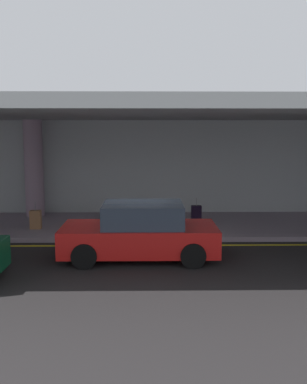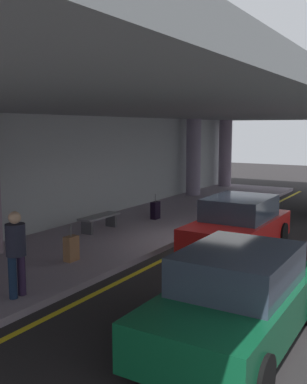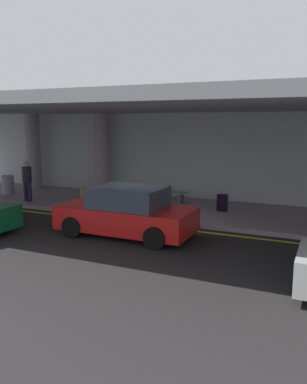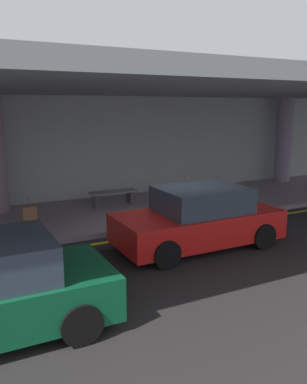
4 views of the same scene
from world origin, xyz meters
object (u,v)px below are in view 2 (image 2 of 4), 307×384
object	(u,v)px
car_red	(238,225)
suitcase_upright_secondary	(71,248)
support_column_center	(193,157)
support_column_right_mid	(225,153)
traveler_with_luggage	(16,248)
car_dark_green	(236,299)
bench_metal	(99,219)
suitcase_upright_primary	(155,210)

from	to	relation	value
car_red	suitcase_upright_secondary	distance (m)	4.62
support_column_center	support_column_right_mid	size ratio (longest dim) A/B	1.00
support_column_right_mid	suitcase_upright_secondary	size ratio (longest dim) A/B	4.06
car_red	traveler_with_luggage	distance (m)	6.31
car_red	car_dark_green	world-z (taller)	same
support_column_center	car_red	xyz separation A→B (m)	(-7.89, -5.27, -1.26)
car_red	suitcase_upright_secondary	size ratio (longest dim) A/B	4.56
suitcase_upright_secondary	bench_metal	bearing A→B (deg)	32.14
car_red	suitcase_upright_secondary	bearing A→B (deg)	-37.66
support_column_right_mid	support_column_center	bearing A→B (deg)	180.00
support_column_center	car_dark_green	size ratio (longest dim) A/B	0.89
support_column_center	car_dark_green	bearing A→B (deg)	-151.22
car_dark_green	traveler_with_luggage	size ratio (longest dim) A/B	2.44
support_column_center	suitcase_upright_primary	distance (m)	6.32
traveler_with_luggage	bench_metal	world-z (taller)	traveler_with_luggage
support_column_center	support_column_right_mid	distance (m)	4.00
car_red	bench_metal	xyz separation A→B (m)	(-0.54, 4.43, -0.21)
car_dark_green	bench_metal	world-z (taller)	car_dark_green
support_column_right_mid	bench_metal	world-z (taller)	support_column_right_mid
traveler_with_luggage	suitcase_upright_secondary	size ratio (longest dim) A/B	1.87
car_dark_green	bench_metal	distance (m)	7.84
suitcase_upright_secondary	support_column_right_mid	bearing A→B (deg)	14.61
support_column_right_mid	bench_metal	bearing A→B (deg)	-176.14
support_column_center	suitcase_upright_primary	size ratio (longest dim) A/B	4.06
traveler_with_luggage	support_column_center	bearing A→B (deg)	83.57
suitcase_upright_primary	suitcase_upright_secondary	distance (m)	5.52
car_dark_green	suitcase_upright_primary	world-z (taller)	car_dark_green
support_column_center	car_red	bearing A→B (deg)	-146.27
traveler_with_luggage	suitcase_upright_primary	world-z (taller)	traveler_with_luggage
support_column_right_mid	car_red	distance (m)	13.07
support_column_center	car_red	distance (m)	9.57
suitcase_upright_secondary	bench_metal	distance (m)	3.33
support_column_right_mid	car_dark_green	size ratio (longest dim) A/B	0.89
suitcase_upright_secondary	car_red	bearing A→B (deg)	-33.99
car_red	traveler_with_luggage	bearing A→B (deg)	-18.68
support_column_center	bench_metal	bearing A→B (deg)	-174.32
car_dark_green	support_column_right_mid	bearing A→B (deg)	27.05
suitcase_upright_primary	bench_metal	size ratio (longest dim) A/B	0.56
suitcase_upright_primary	bench_metal	xyz separation A→B (m)	(-2.46, 0.59, 0.04)
support_column_center	car_red	size ratio (longest dim) A/B	0.89
car_red	suitcase_upright_primary	xyz separation A→B (m)	(1.93, 3.84, -0.25)
traveler_with_luggage	suitcase_upright_secondary	distance (m)	2.53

